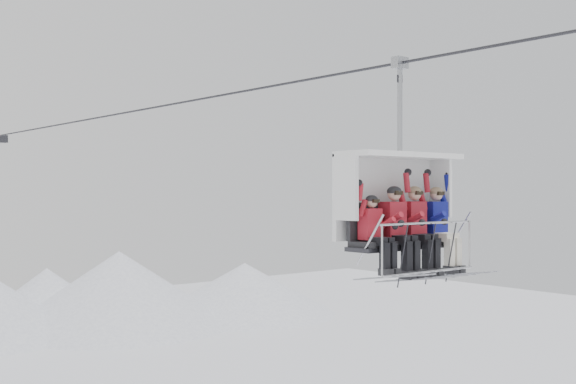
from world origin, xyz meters
TOP-DOWN VIEW (x-y plane):
  - haul_cable at (0.00, 0.00)m, footprint 0.06×50.00m
  - chairlift_carrier at (0.00, -3.17)m, footprint 2.65×1.17m
  - skier_far_left at (-0.85, -3.50)m, footprint 0.38×1.69m
  - skier_center_left at (-0.26, -3.48)m, footprint 0.45×1.69m
  - skier_center_right at (0.31, -3.48)m, footprint 0.45×1.69m
  - skier_far_right at (0.94, -3.48)m, footprint 0.45×1.69m

SIDE VIEW (x-z plane):
  - skier_far_left at x=-0.85m, z-range 9.42..10.94m
  - skier_far_right at x=0.94m, z-range 9.37..11.13m
  - skier_center_left at x=-0.26m, z-range 9.37..11.14m
  - skier_center_right at x=0.31m, z-range 9.37..11.14m
  - chairlift_carrier at x=0.00m, z-range 8.74..12.72m
  - haul_cable at x=0.00m, z-range 13.27..13.33m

